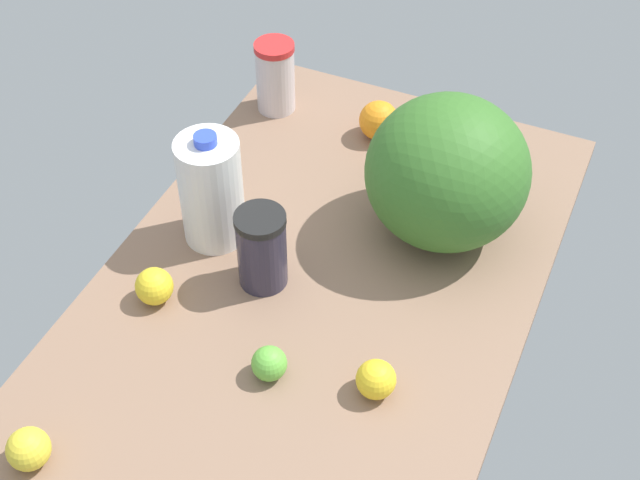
% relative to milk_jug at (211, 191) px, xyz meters
% --- Properties ---
extents(countertop, '(1.20, 0.76, 0.03)m').
position_rel_milk_jug_xyz_m(countertop, '(-0.03, -0.23, -0.13)').
color(countertop, '#8A6953').
rests_on(countertop, ground).
extents(milk_jug, '(0.12, 0.12, 0.24)m').
position_rel_milk_jug_xyz_m(milk_jug, '(0.00, 0.00, 0.00)').
color(milk_jug, white).
rests_on(milk_jug, countertop).
extents(watermelon, '(0.30, 0.30, 0.29)m').
position_rel_milk_jug_xyz_m(watermelon, '(0.19, -0.39, 0.03)').
color(watermelon, '#376F28').
rests_on(watermelon, countertop).
extents(tumbler_cup, '(0.09, 0.09, 0.16)m').
position_rel_milk_jug_xyz_m(tumbler_cup, '(0.41, 0.07, -0.03)').
color(tumbler_cup, silver).
rests_on(tumbler_cup, countertop).
extents(shaker_bottle, '(0.09, 0.09, 0.16)m').
position_rel_milk_jug_xyz_m(shaker_bottle, '(-0.07, -0.14, -0.03)').
color(shaker_bottle, '#2E2A3D').
rests_on(shaker_bottle, countertop).
extents(orange_by_jug, '(0.08, 0.08, 0.08)m').
position_rel_milk_jug_xyz_m(orange_by_jug, '(0.40, -0.17, -0.07)').
color(orange_by_jug, orange).
rests_on(orange_by_jug, countertop).
extents(lemon_loose, '(0.07, 0.07, 0.07)m').
position_rel_milk_jug_xyz_m(lemon_loose, '(-0.22, -0.41, -0.08)').
color(lemon_loose, yellow).
rests_on(lemon_loose, countertop).
extents(lime_far_back, '(0.06, 0.06, 0.06)m').
position_rel_milk_jug_xyz_m(lime_far_back, '(-0.26, -0.24, -0.08)').
color(lime_far_back, '#64B93F').
rests_on(lime_far_back, countertop).
extents(lemon_beside_bowl, '(0.07, 0.07, 0.07)m').
position_rel_milk_jug_xyz_m(lemon_beside_bowl, '(-0.55, 0.02, -0.08)').
color(lemon_beside_bowl, yellow).
rests_on(lemon_beside_bowl, countertop).
extents(lemon_near_front, '(0.07, 0.07, 0.07)m').
position_rel_milk_jug_xyz_m(lemon_near_front, '(-0.19, 0.02, -0.08)').
color(lemon_near_front, yellow).
rests_on(lemon_near_front, countertop).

